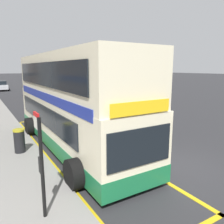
% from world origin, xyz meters
% --- Properties ---
extents(ground_plane, '(260.00, 260.00, 0.00)m').
position_xyz_m(ground_plane, '(0.00, 32.00, 0.00)').
color(ground_plane, '#28282B').
extents(double_decker_bus, '(3.21, 10.70, 4.40)m').
position_xyz_m(double_decker_bus, '(-2.46, 4.18, 2.06)').
color(double_decker_bus, beige).
rests_on(double_decker_bus, ground).
extents(bus_bay_markings, '(3.02, 13.61, 0.01)m').
position_xyz_m(bus_bay_markings, '(-2.49, 3.89, 0.01)').
color(bus_bay_markings, gold).
rests_on(bus_bay_markings, ground).
extents(bus_stop_sign, '(0.09, 0.51, 2.60)m').
position_xyz_m(bus_stop_sign, '(-5.05, -0.61, 1.68)').
color(bus_stop_sign, black).
rests_on(bus_stop_sign, pavement_near).
extents(parked_car_white_far, '(2.09, 4.20, 1.62)m').
position_xyz_m(parked_car_white_far, '(2.60, 26.05, 0.80)').
color(parked_car_white_far, silver).
rests_on(parked_car_white_far, ground).
extents(parked_car_silver_ahead, '(2.09, 4.20, 1.62)m').
position_xyz_m(parked_car_silver_ahead, '(-2.73, 35.97, 0.80)').
color(parked_car_silver_ahead, '#B2B5BA').
rests_on(parked_car_silver_ahead, ground).
extents(litter_bin, '(0.48, 0.48, 1.03)m').
position_xyz_m(litter_bin, '(-4.85, 4.23, 0.66)').
color(litter_bin, black).
rests_on(litter_bin, pavement_near).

